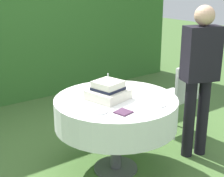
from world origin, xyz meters
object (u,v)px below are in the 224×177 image
at_px(cake_table, 116,112).
at_px(serving_plate_left, 157,105).
at_px(standing_person, 200,73).
at_px(wedding_cake, 108,91).
at_px(serving_plate_near, 100,112).
at_px(serving_plate_far, 73,96).
at_px(napkin_stack, 123,112).
at_px(garden_chair, 180,92).

distance_m(cake_table, serving_plate_left, 0.44).
bearing_deg(standing_person, wedding_cake, 161.95).
height_order(serving_plate_near, serving_plate_left, same).
bearing_deg(serving_plate_far, standing_person, -25.73).
bearing_deg(serving_plate_left, standing_person, 8.64).
bearing_deg(serving_plate_near, napkin_stack, -40.20).
distance_m(napkin_stack, garden_chair, 1.39).
bearing_deg(wedding_cake, serving_plate_far, 132.19).
distance_m(serving_plate_near, garden_chair, 1.49).
height_order(serving_plate_far, standing_person, standing_person).
xyz_separation_m(cake_table, serving_plate_near, (-0.32, -0.20, 0.14)).
xyz_separation_m(serving_plate_near, serving_plate_left, (0.50, -0.17, 0.00)).
relative_size(cake_table, serving_plate_far, 11.11).
xyz_separation_m(serving_plate_far, garden_chair, (1.41, -0.11, -0.23)).
bearing_deg(standing_person, garden_chair, 62.19).
relative_size(cake_table, napkin_stack, 9.40).
relative_size(serving_plate_far, garden_chair, 0.12).
height_order(serving_plate_far, garden_chair, garden_chair).
height_order(serving_plate_left, napkin_stack, napkin_stack).
distance_m(serving_plate_near, serving_plate_left, 0.53).
relative_size(wedding_cake, napkin_stack, 3.13).
bearing_deg(garden_chair, cake_table, -170.25).
relative_size(serving_plate_far, serving_plate_left, 0.72).
height_order(napkin_stack, standing_person, standing_person).
height_order(cake_table, garden_chair, garden_chair).
bearing_deg(cake_table, standing_person, -17.09).
bearing_deg(serving_plate_left, cake_table, 116.52).
height_order(wedding_cake, serving_plate_left, wedding_cake).
xyz_separation_m(cake_table, standing_person, (0.87, -0.27, 0.30)).
xyz_separation_m(napkin_stack, garden_chair, (1.27, 0.51, -0.23)).
height_order(cake_table, standing_person, standing_person).
bearing_deg(garden_chair, serving_plate_left, -148.74).
bearing_deg(wedding_cake, serving_plate_near, -136.69).
height_order(cake_table, serving_plate_near, serving_plate_near).
distance_m(cake_table, garden_chair, 1.13).
distance_m(serving_plate_far, napkin_stack, 0.63).
relative_size(wedding_cake, garden_chair, 0.44).
bearing_deg(serving_plate_near, serving_plate_left, -18.89).
relative_size(serving_plate_left, standing_person, 0.09).
height_order(cake_table, serving_plate_far, serving_plate_far).
relative_size(wedding_cake, serving_plate_near, 3.05).
bearing_deg(garden_chair, serving_plate_near, -164.72).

